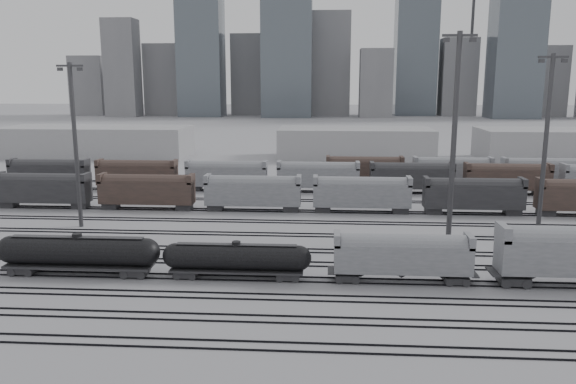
# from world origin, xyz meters

# --- Properties ---
(ground) EXTENTS (900.00, 900.00, 0.00)m
(ground) POSITION_xyz_m (0.00, 0.00, 0.00)
(ground) COLOR #ABABB0
(ground) RESTS_ON ground
(tracks) EXTENTS (220.00, 71.50, 0.16)m
(tracks) POSITION_xyz_m (0.00, 17.50, 0.08)
(tracks) COLOR black
(tracks) RESTS_ON ground
(tank_car_a) EXTENTS (17.44, 2.91, 4.31)m
(tank_car_a) POSITION_xyz_m (-23.44, 1.00, 2.49)
(tank_car_a) COLOR #252527
(tank_car_a) RESTS_ON ground
(tank_car_b) EXTENTS (15.43, 2.57, 3.81)m
(tank_car_b) POSITION_xyz_m (-6.70, 1.00, 2.21)
(tank_car_b) COLOR #252527
(tank_car_b) RESTS_ON ground
(hopper_car_a) EXTENTS (13.77, 2.74, 4.92)m
(hopper_car_a) POSITION_xyz_m (10.16, 1.00, 3.04)
(hopper_car_a) COLOR #252527
(hopper_car_a) RESTS_ON ground
(light_mast_b) EXTENTS (3.61, 0.58, 22.58)m
(light_mast_b) POSITION_xyz_m (-31.90, 20.59, 11.98)
(light_mast_b) COLOR #39393C
(light_mast_b) RESTS_ON ground
(light_mast_c) EXTENTS (4.16, 0.66, 25.97)m
(light_mast_c) POSITION_xyz_m (18.08, 16.39, 13.78)
(light_mast_c) COLOR #39393C
(light_mast_c) RESTS_ON ground
(light_mast_d) EXTENTS (3.78, 0.60, 23.60)m
(light_mast_d) POSITION_xyz_m (31.10, 21.62, 12.52)
(light_mast_d) COLOR #39393C
(light_mast_d) RESTS_ON ground
(bg_string_near) EXTENTS (151.00, 3.00, 5.60)m
(bg_string_near) POSITION_xyz_m (8.00, 32.00, 2.80)
(bg_string_near) COLOR gray
(bg_string_near) RESTS_ON ground
(bg_string_mid) EXTENTS (151.00, 3.00, 5.60)m
(bg_string_mid) POSITION_xyz_m (18.00, 48.00, 2.80)
(bg_string_mid) COLOR #252527
(bg_string_mid) RESTS_ON ground
(bg_string_far) EXTENTS (66.00, 3.00, 5.60)m
(bg_string_far) POSITION_xyz_m (35.50, 56.00, 2.80)
(bg_string_far) COLOR #4A352E
(bg_string_far) RESTS_ON ground
(warehouse_left) EXTENTS (50.00, 18.00, 8.00)m
(warehouse_left) POSITION_xyz_m (-60.00, 95.00, 4.00)
(warehouse_left) COLOR #AEADB0
(warehouse_left) RESTS_ON ground
(warehouse_mid) EXTENTS (40.00, 18.00, 8.00)m
(warehouse_mid) POSITION_xyz_m (10.00, 95.00, 4.00)
(warehouse_mid) COLOR #AEADB0
(warehouse_mid) RESTS_ON ground
(warehouse_right) EXTENTS (35.00, 18.00, 8.00)m
(warehouse_right) POSITION_xyz_m (60.00, 95.00, 4.00)
(warehouse_right) COLOR #AEADB0
(warehouse_right) RESTS_ON ground
(skyline) EXTENTS (316.00, 22.40, 95.00)m
(skyline) POSITION_xyz_m (10.84, 280.00, 34.73)
(skyline) COLOR gray
(skyline) RESTS_ON ground
(crane_left) EXTENTS (42.00, 1.80, 100.00)m
(crane_left) POSITION_xyz_m (-28.74, 305.00, 57.39)
(crane_left) COLOR #39393C
(crane_left) RESTS_ON ground
(crane_right) EXTENTS (42.00, 1.80, 100.00)m
(crane_right) POSITION_xyz_m (91.26, 305.00, 57.39)
(crane_right) COLOR #39393C
(crane_right) RESTS_ON ground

